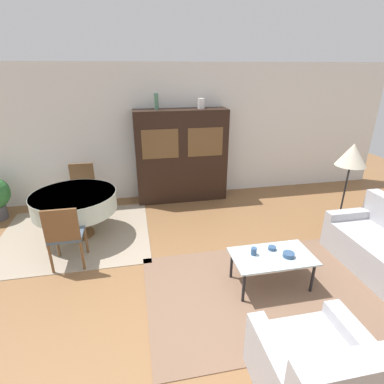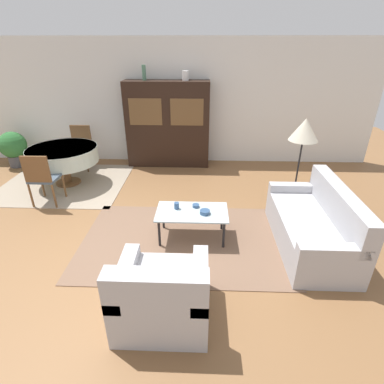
{
  "view_description": "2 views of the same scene",
  "coord_description": "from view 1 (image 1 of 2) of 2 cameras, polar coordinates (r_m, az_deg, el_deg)",
  "views": [
    {
      "loc": [
        -0.57,
        -2.48,
        2.6
      ],
      "look_at": [
        0.2,
        1.4,
        0.95
      ],
      "focal_mm": 28.0,
      "sensor_mm": 36.0,
      "label": 1
    },
    {
      "loc": [
        1.16,
        -3.26,
        2.59
      ],
      "look_at": [
        1.02,
        0.38,
        0.75
      ],
      "focal_mm": 28.0,
      "sensor_mm": 36.0,
      "label": 2
    }
  ],
  "objects": [
    {
      "name": "dining_chair_far",
      "position": [
        5.98,
        -20.13,
        1.1
      ],
      "size": [
        0.44,
        0.44,
        0.94
      ],
      "rotation": [
        0.0,
        0.0,
        3.14
      ],
      "color": "brown",
      "rests_on": "dining_rug"
    },
    {
      "name": "dining_chair_near",
      "position": [
        4.41,
        -23.08,
        -7.18
      ],
      "size": [
        0.44,
        0.44,
        0.94
      ],
      "color": "brown",
      "rests_on": "dining_rug"
    },
    {
      "name": "floor_lamp",
      "position": [
        5.32,
        28.15,
        5.87
      ],
      "size": [
        0.46,
        0.46,
        1.52
      ],
      "color": "black",
      "rests_on": "ground_plane"
    },
    {
      "name": "vase_tall",
      "position": [
        5.87,
        -6.81,
        16.75
      ],
      "size": [
        0.08,
        0.08,
        0.3
      ],
      "color": "#4C7A60",
      "rests_on": "display_cabinet"
    },
    {
      "name": "cup",
      "position": [
        3.86,
        11.69,
        -11.0
      ],
      "size": [
        0.07,
        0.07,
        0.1
      ],
      "color": "#33517A",
      "rests_on": "coffee_table"
    },
    {
      "name": "vase_short",
      "position": [
        6.01,
        1.77,
        16.5
      ],
      "size": [
        0.13,
        0.13,
        0.19
      ],
      "color": "white",
      "rests_on": "display_cabinet"
    },
    {
      "name": "display_cabinet",
      "position": [
        6.13,
        -2.05,
        6.84
      ],
      "size": [
        1.83,
        0.48,
        1.86
      ],
      "color": "black",
      "rests_on": "ground_plane"
    },
    {
      "name": "dining_rug",
      "position": [
        5.43,
        -21.35,
        -7.64
      ],
      "size": [
        2.41,
        2.06,
        0.01
      ],
      "color": "gray",
      "rests_on": "ground_plane"
    },
    {
      "name": "dining_table",
      "position": [
        5.16,
        -21.47,
        -1.77
      ],
      "size": [
        1.32,
        1.32,
        0.75
      ],
      "color": "brown",
      "rests_on": "dining_rug"
    },
    {
      "name": "ground_plane",
      "position": [
        3.64,
        1.33,
        -23.0
      ],
      "size": [
        14.0,
        14.0,
        0.0
      ],
      "primitive_type": "plane",
      "color": "brown"
    },
    {
      "name": "coffee_table",
      "position": [
        3.94,
        15.02,
        -12.15
      ],
      "size": [
        1.01,
        0.57,
        0.43
      ],
      "color": "black",
      "rests_on": "area_rug"
    },
    {
      "name": "wall_back",
      "position": [
        6.26,
        -5.91,
        11.02
      ],
      "size": [
        10.0,
        0.06,
        2.7
      ],
      "color": "white",
      "rests_on": "ground_plane"
    },
    {
      "name": "armchair",
      "position": [
        3.01,
        23.37,
        -29.38
      ],
      "size": [
        0.92,
        0.88,
        0.85
      ],
      "color": "#B2B2B7",
      "rests_on": "ground_plane"
    },
    {
      "name": "bowl_small",
      "position": [
        4.02,
        15.0,
        -10.29
      ],
      "size": [
        0.1,
        0.1,
        0.04
      ],
      "color": "#33517A",
      "rests_on": "coffee_table"
    },
    {
      "name": "bowl",
      "position": [
        3.94,
        17.92,
        -11.31
      ],
      "size": [
        0.14,
        0.14,
        0.05
      ],
      "color": "#33517A",
      "rests_on": "coffee_table"
    },
    {
      "name": "area_rug",
      "position": [
        4.07,
        13.56,
        -17.68
      ],
      "size": [
        2.94,
        1.92,
        0.01
      ],
      "color": "brown",
      "rests_on": "ground_plane"
    }
  ]
}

